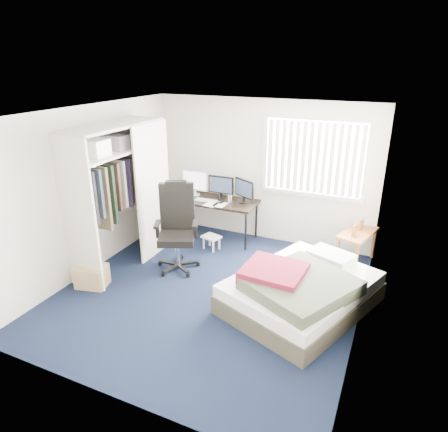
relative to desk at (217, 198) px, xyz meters
name	(u,v)px	position (x,y,z in m)	size (l,w,h in m)	color
ground	(211,292)	(0.73, -1.76, -0.76)	(4.20, 4.20, 0.00)	black
room_shell	(209,192)	(0.73, -1.76, 0.75)	(4.20, 4.20, 4.20)	silver
window_assembly	(314,158)	(1.63, 0.29, 0.84)	(1.72, 0.09, 1.32)	white
closet	(119,182)	(-0.94, -1.49, 0.59)	(0.64, 1.84, 2.22)	beige
desk	(217,198)	(0.00, 0.00, 0.00)	(1.50, 0.73, 1.19)	black
office_chair	(177,236)	(-0.09, -1.26, -0.24)	(0.85, 0.85, 1.37)	black
footstool	(211,239)	(0.13, -0.50, -0.58)	(0.35, 0.31, 0.24)	white
nightstand	(357,236)	(2.48, 0.01, -0.28)	(0.59, 0.87, 0.72)	brown
bed	(300,290)	(1.97, -1.61, -0.49)	(2.05, 2.33, 0.64)	#3D382C
pine_box	(92,276)	(-0.92, -2.31, -0.60)	(0.42, 0.32, 0.32)	#A17E50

